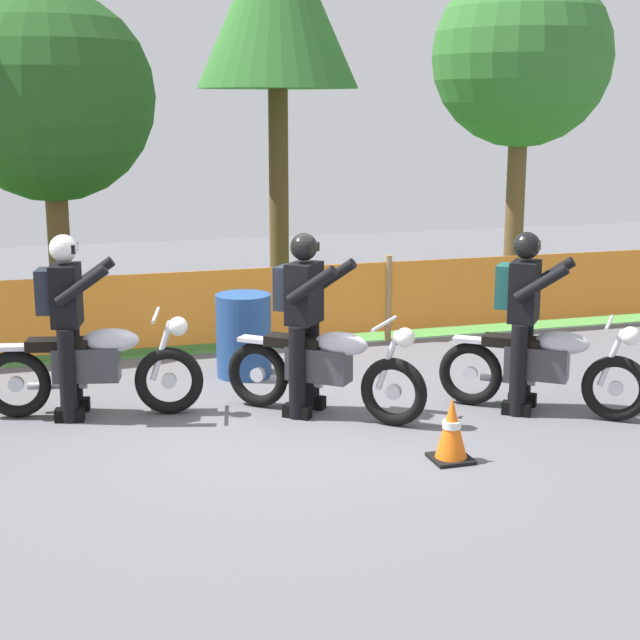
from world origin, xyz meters
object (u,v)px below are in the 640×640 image
object	(u,v)px
motorcycle_trailing	(94,367)
rider_third	(303,313)
motorcycle_lead	(543,366)
rider_lead	(523,311)
traffic_cone	(452,430)
motorcycle_third	(325,368)
rider_trailing	(66,316)
spare_drum	(244,335)

from	to	relation	value
motorcycle_trailing	rider_third	world-z (taller)	rider_third
motorcycle_lead	rider_third	size ratio (longest dim) A/B	0.95
motorcycle_trailing	rider_lead	distance (m)	3.99
rider_third	traffic_cone	xyz separation A→B (m)	(0.81, -1.54, -0.69)
motorcycle_trailing	rider_third	distance (m)	1.99
motorcycle_trailing	motorcycle_third	bearing A→B (deg)	-4.80
motorcycle_third	rider_trailing	xyz separation A→B (m)	(-2.25, 0.66, 0.49)
rider_lead	spare_drum	distance (m)	2.97
motorcycle_trailing	spare_drum	distance (m)	1.85
motorcycle_trailing	rider_trailing	distance (m)	0.53
motorcycle_lead	motorcycle_trailing	size ratio (longest dim) A/B	0.80
rider_third	motorcycle_third	bearing A→B (deg)	0.51
motorcycle_third	spare_drum	world-z (taller)	motorcycle_third
rider_trailing	spare_drum	distance (m)	2.09
motorcycle_lead	traffic_cone	size ratio (longest dim) A/B	3.02
motorcycle_trailing	motorcycle_lead	bearing A→B (deg)	-3.37
motorcycle_trailing	spare_drum	world-z (taller)	motorcycle_trailing
rider_third	spare_drum	distance (m)	1.51
motorcycle_third	rider_lead	distance (m)	1.90
motorcycle_lead	rider_trailing	xyz separation A→B (m)	(-4.22, 1.15, 0.50)
rider_lead	traffic_cone	size ratio (longest dim) A/B	3.19
motorcycle_trailing	traffic_cone	size ratio (longest dim) A/B	3.78
rider_trailing	rider_third	world-z (taller)	same
motorcycle_lead	motorcycle_third	distance (m)	2.03
rider_third	traffic_cone	bearing A→B (deg)	-21.62
motorcycle_trailing	rider_lead	size ratio (longest dim) A/B	1.19
rider_lead	spare_drum	bearing A→B (deg)	177.56
rider_lead	motorcycle_third	bearing A→B (deg)	-153.28
motorcycle_trailing	rider_lead	xyz separation A→B (m)	(3.84, -0.97, 0.49)
motorcycle_third	rider_trailing	distance (m)	2.40
rider_trailing	spare_drum	world-z (taller)	rider_trailing
rider_lead	rider_third	world-z (taller)	same
motorcycle_trailing	rider_trailing	xyz separation A→B (m)	(-0.22, 0.04, 0.49)
rider_third	rider_trailing	bearing A→B (deg)	-153.33
motorcycle_lead	rider_trailing	bearing A→B (deg)	-157.23
motorcycle_third	rider_trailing	bearing A→B (deg)	-155.67
motorcycle_lead	rider_lead	xyz separation A→B (m)	(-0.17, 0.13, 0.50)
motorcycle_trailing	motorcycle_third	size ratio (longest dim) A/B	1.27
motorcycle_third	rider_trailing	world-z (taller)	rider_trailing
rider_trailing	traffic_cone	distance (m)	3.62
rider_trailing	rider_third	bearing A→B (deg)	-1.97
rider_trailing	traffic_cone	bearing A→B (deg)	-23.40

